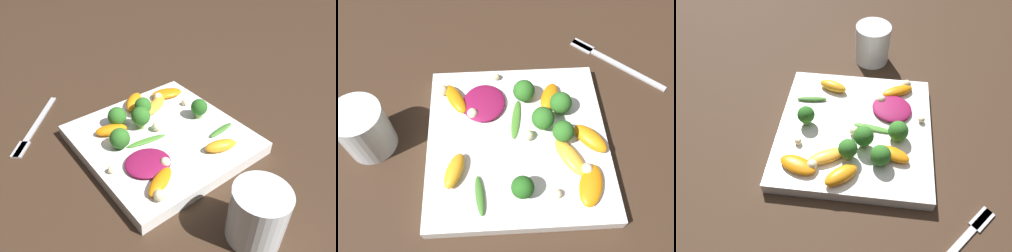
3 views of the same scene
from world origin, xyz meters
TOP-DOWN VIEW (x-y plane):
  - ground_plane at (0.00, 0.00)m, footprint 2.40×2.40m
  - plate at (0.00, 0.00)m, footprint 0.28×0.28m
  - drinking_glass at (-0.02, -0.24)m, footprint 0.08×0.08m
  - fork at (-0.18, 0.19)m, footprint 0.14×0.16m
  - radicchio_leaf_0 at (-0.07, -0.05)m, footprint 0.10×0.09m
  - orange_segment_0 at (-0.07, 0.06)m, footprint 0.06×0.05m
  - orange_segment_1 at (0.01, 0.11)m, footprint 0.07×0.06m
  - orange_segment_2 at (0.09, 0.10)m, footprint 0.07×0.05m
  - orange_segment_3 at (0.04, 0.08)m, footprint 0.07×0.06m
  - orange_segment_4 at (0.06, -0.10)m, footprint 0.06×0.04m
  - orange_segment_5 at (-0.08, -0.10)m, footprint 0.07×0.05m
  - broccoli_floret_0 at (-0.05, 0.07)m, footprint 0.04×0.04m
  - broccoli_floret_1 at (0.09, -0.00)m, footprint 0.03×0.03m
  - broccoli_floret_2 at (-0.08, 0.02)m, footprint 0.04×0.04m
  - broccoli_floret_3 at (0.01, 0.07)m, footprint 0.03×0.03m
  - broccoli_floret_4 at (-0.02, 0.04)m, footprint 0.04×0.04m
  - arugula_sprig_0 at (-0.03, 0.00)m, footprint 0.08×0.03m
  - arugula_sprig_1 at (0.09, -0.06)m, footprint 0.06×0.02m
  - macadamia_nut_0 at (-0.05, -0.07)m, footprint 0.02×0.02m
  - macadamia_nut_1 at (-0.12, -0.03)m, footprint 0.01×0.01m
  - macadamia_nut_2 at (0.06, 0.10)m, footprint 0.02×0.02m
  - macadamia_nut_3 at (0.10, 0.05)m, footprint 0.01×0.01m
  - macadamia_nut_4 at (0.00, 0.02)m, footprint 0.02×0.02m
  - macadamia_nut_5 at (-0.10, -0.12)m, footprint 0.02×0.02m

SIDE VIEW (x-z plane):
  - ground_plane at x=0.00m, z-range 0.00..0.00m
  - fork at x=-0.18m, z-range 0.00..0.01m
  - plate at x=0.00m, z-range 0.00..0.02m
  - arugula_sprig_0 at x=-0.03m, z-range 0.02..0.03m
  - arugula_sprig_1 at x=0.09m, z-range 0.02..0.03m
  - radicchio_leaf_0 at x=-0.07m, z-range 0.02..0.04m
  - macadamia_nut_1 at x=-0.12m, z-range 0.02..0.04m
  - macadamia_nut_3 at x=0.10m, z-range 0.02..0.04m
  - orange_segment_2 at x=0.09m, z-range 0.02..0.04m
  - orange_segment_3 at x=0.04m, z-range 0.02..0.04m
  - orange_segment_5 at x=-0.08m, z-range 0.02..0.04m
  - orange_segment_0 at x=-0.07m, z-range 0.02..0.04m
  - macadamia_nut_0 at x=-0.05m, z-range 0.02..0.04m
  - macadamia_nut_4 at x=0.00m, z-range 0.02..0.04m
  - macadamia_nut_2 at x=0.06m, z-range 0.02..0.04m
  - macadamia_nut_5 at x=-0.10m, z-range 0.02..0.04m
  - orange_segment_4 at x=0.06m, z-range 0.02..0.04m
  - orange_segment_1 at x=0.01m, z-range 0.02..0.04m
  - broccoli_floret_2 at x=-0.08m, z-range 0.02..0.06m
  - drinking_glass at x=-0.02m, z-range 0.00..0.09m
  - broccoli_floret_0 at x=-0.05m, z-range 0.03..0.06m
  - broccoli_floret_1 at x=0.09m, z-range 0.03..0.07m
  - broccoli_floret_3 at x=0.01m, z-range 0.03..0.07m
  - broccoli_floret_4 at x=-0.02m, z-range 0.03..0.07m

